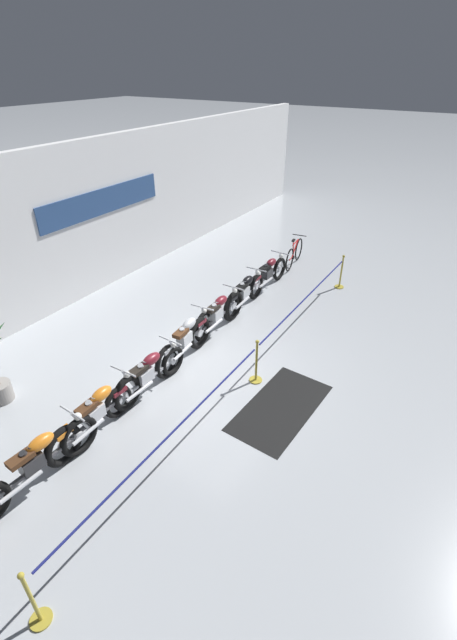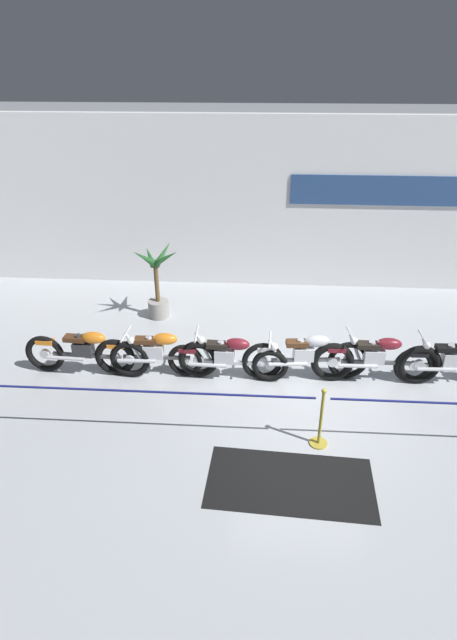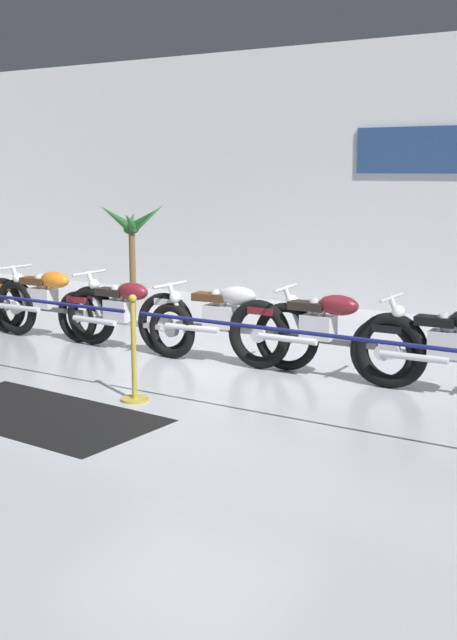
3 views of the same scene
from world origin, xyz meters
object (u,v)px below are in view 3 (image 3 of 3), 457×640
at_px(motorcycle_silver_3, 224,322).
at_px(potted_palm_left_of_row, 132,258).
at_px(motorcycle_orange_1, 46,304).
at_px(motorcycle_maroon_2, 123,314).
at_px(stanchion_far_left, 19,312).
at_px(floor_banner, 38,414).
at_px(motorcycle_black_5, 453,350).
at_px(motorcycle_maroon_4, 323,335).
at_px(stanchion_mid_left, 134,365).

height_order(motorcycle_silver_3, potted_palm_left_of_row, potted_palm_left_of_row).
xyz_separation_m(motorcycle_orange_1, motorcycle_maroon_2, (1.33, -0.01, -0.02)).
relative_size(motorcycle_silver_3, stanchion_far_left, 0.22).
distance_m(motorcycle_silver_3, stanchion_far_left, 2.32).
height_order(motorcycle_orange_1, floor_banner, motorcycle_orange_1).
bearing_deg(stanchion_far_left, motorcycle_black_5, 23.59).
bearing_deg(floor_banner, motorcycle_orange_1, 136.23).
bearing_deg(motorcycle_orange_1, floor_banner, -46.95).
relative_size(motorcycle_maroon_4, floor_banner, 1.00).
relative_size(motorcycle_maroon_2, floor_banner, 0.95).
relative_size(potted_palm_left_of_row, stanchion_mid_left, 1.67).
distance_m(motorcycle_maroon_2, motorcycle_maroon_4, 2.71).
bearing_deg(stanchion_mid_left, motorcycle_silver_3, 92.84).
height_order(motorcycle_orange_1, stanchion_mid_left, stanchion_mid_left).
xyz_separation_m(potted_palm_left_of_row, stanchion_mid_left, (3.29, -4.09, -0.48)).
relative_size(stanchion_far_left, stanchion_mid_left, 10.20).
relative_size(motorcycle_maroon_4, stanchion_mid_left, 2.24).
relative_size(motorcycle_orange_1, motorcycle_maroon_4, 0.99).
xyz_separation_m(motorcycle_maroon_4, stanchion_mid_left, (-1.18, -1.77, -0.12)).
bearing_deg(motorcycle_maroon_4, motorcycle_silver_3, 179.14).
xyz_separation_m(motorcycle_black_5, stanchion_far_left, (-4.14, -1.81, 0.27)).
relative_size(motorcycle_silver_3, floor_banner, 1.00).
bearing_deg(motorcycle_maroon_4, floor_banner, -122.49).
bearing_deg(potted_palm_left_of_row, motorcycle_maroon_2, -53.76).
xyz_separation_m(motorcycle_black_5, potted_palm_left_of_row, (-5.88, 2.29, 0.37)).
bearing_deg(motorcycle_black_5, motorcycle_orange_1, -179.00).
bearing_deg(potted_palm_left_of_row, stanchion_mid_left, -51.23).
relative_size(potted_palm_left_of_row, floor_banner, 0.74).
bearing_deg(motorcycle_maroon_2, motorcycle_silver_3, 3.64).
height_order(motorcycle_orange_1, motorcycle_black_5, motorcycle_orange_1).
xyz_separation_m(motorcycle_silver_3, floor_banner, (-0.39, -2.62, -0.48)).
xyz_separation_m(motorcycle_orange_1, motorcycle_black_5, (5.45, 0.09, -0.00)).
bearing_deg(stanchion_far_left, motorcycle_maroon_2, 89.46).
height_order(motorcycle_black_5, floor_banner, motorcycle_black_5).
bearing_deg(motorcycle_silver_3, floor_banner, -98.43).
height_order(motorcycle_orange_1, motorcycle_silver_3, motorcycle_silver_3).
relative_size(motorcycle_orange_1, stanchion_mid_left, 2.21).
distance_m(potted_palm_left_of_row, stanchion_far_left, 4.45).
relative_size(motorcycle_maroon_2, stanchion_mid_left, 2.14).
xyz_separation_m(stanchion_far_left, floor_banner, (1.07, -0.83, -0.74)).
xyz_separation_m(motorcycle_black_5, stanchion_mid_left, (-2.59, -1.81, -0.11)).
xyz_separation_m(motorcycle_maroon_2, stanchion_mid_left, (1.53, -1.70, -0.10)).
bearing_deg(motorcycle_maroon_4, motorcycle_black_5, 1.49).
relative_size(motorcycle_orange_1, potted_palm_left_of_row, 1.32).
bearing_deg(stanchion_mid_left, motorcycle_maroon_2, 132.06).
bearing_deg(motorcycle_silver_3, stanchion_far_left, -129.19).
distance_m(motorcycle_orange_1, motorcycle_maroon_4, 4.04).
distance_m(stanchion_far_left, floor_banner, 1.54).
xyz_separation_m(motorcycle_maroon_2, motorcycle_silver_3, (1.44, 0.09, 0.03)).
distance_m(motorcycle_maroon_2, stanchion_far_left, 1.72).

